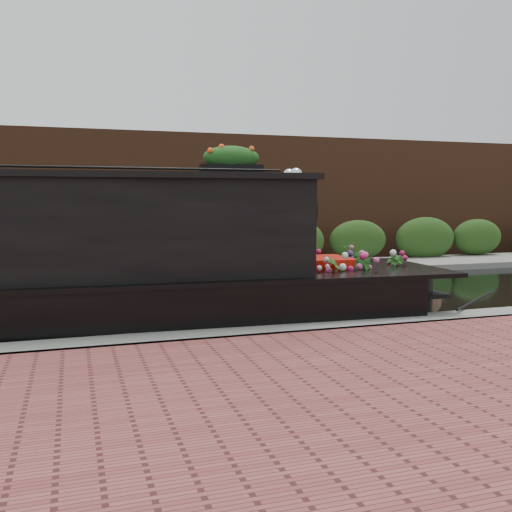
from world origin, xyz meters
name	(u,v)px	position (x,y,z in m)	size (l,w,h in m)	color
ground	(176,306)	(0.00, 0.00, 0.00)	(80.00, 80.00, 0.00)	black
near_bank_coping	(220,351)	(0.00, -3.30, 0.00)	(40.00, 0.60, 0.50)	slate
near_bank_pavers	(350,484)	(0.00, -7.00, 0.00)	(40.00, 7.00, 0.50)	brown
far_bank_path	(147,277)	(0.00, 4.20, 0.00)	(40.00, 2.40, 0.34)	gray
far_hedge	(143,273)	(0.00, 5.10, 0.00)	(40.00, 1.10, 2.80)	#244416
far_brick_wall	(135,265)	(0.00, 7.20, 0.00)	(40.00, 1.00, 8.00)	#56301D
rope_fender	(427,302)	(4.21, -1.80, 0.17)	(0.33, 0.33, 0.38)	#866146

